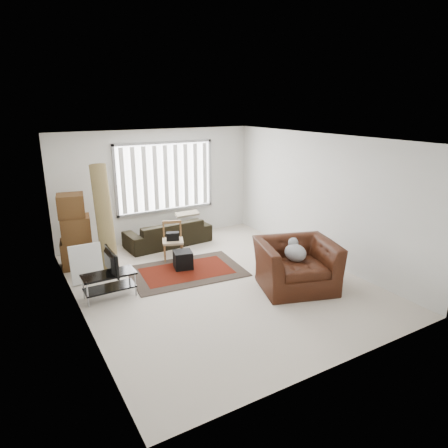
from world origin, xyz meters
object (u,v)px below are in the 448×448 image
object	(u,v)px
moving_boxes	(75,234)
sofa	(168,229)
side_chair	(173,239)
armchair	(296,262)
tv_stand	(109,280)

from	to	relation	value
moving_boxes	sofa	distance (m)	2.20
side_chair	armchair	world-z (taller)	armchair
moving_boxes	side_chair	size ratio (longest dim) A/B	1.87
tv_stand	side_chair	size ratio (longest dim) A/B	1.11
tv_stand	sofa	size ratio (longest dim) A/B	0.45
tv_stand	sofa	bearing A→B (deg)	46.28
side_chair	armchair	bearing A→B (deg)	-39.94
moving_boxes	side_chair	xyz separation A→B (m)	(1.89, -0.61, -0.26)
moving_boxes	sofa	xyz separation A→B (m)	(2.15, 0.30, -0.33)
moving_boxes	armchair	size ratio (longest dim) A/B	0.92
sofa	armchair	size ratio (longest dim) A/B	1.22
sofa	side_chair	bearing A→B (deg)	70.28
sofa	tv_stand	bearing A→B (deg)	42.65
sofa	armchair	distance (m)	3.55
sofa	armchair	bearing A→B (deg)	104.88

